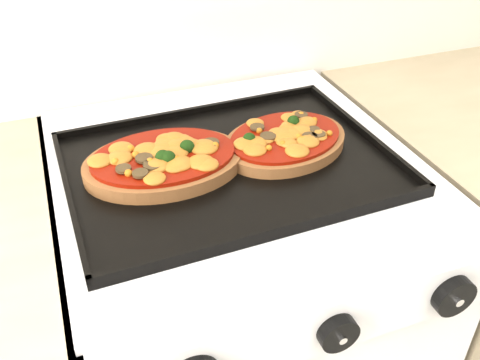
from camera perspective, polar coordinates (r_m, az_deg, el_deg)
name	(u,v)px	position (r m, az deg, el deg)	size (l,w,h in m)	color
stove	(236,340)	(1.19, -0.38, -16.69)	(0.60, 0.60, 0.91)	white
control_panel	(320,324)	(0.71, 8.58, -14.99)	(0.60, 0.02, 0.09)	white
knob_center	(338,333)	(0.70, 10.42, -15.78)	(0.05, 0.05, 0.02)	black
knob_right	(454,296)	(0.78, 21.82, -11.44)	(0.06, 0.06, 0.02)	black
baking_tray	(229,162)	(0.86, -1.17, 1.90)	(0.51, 0.38, 0.02)	black
pizza_left	(164,160)	(0.84, -8.14, 2.17)	(0.25, 0.18, 0.04)	brown
pizza_right	(285,140)	(0.90, 4.83, 4.31)	(0.22, 0.17, 0.03)	brown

